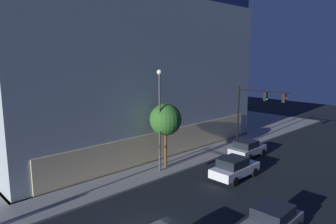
{
  "coord_description": "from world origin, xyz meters",
  "views": [
    {
      "loc": [
        -9.74,
        -11.97,
        9.78
      ],
      "look_at": [
        6.37,
        4.94,
        5.71
      ],
      "focal_mm": 33.04,
      "sensor_mm": 36.0,
      "label": 1
    }
  ],
  "objects_px": {
    "modern_building": "(89,61)",
    "car_silver": "(247,148)",
    "street_lamp_sidewalk": "(160,109)",
    "car_white": "(234,168)",
    "sidewalk_tree": "(166,120)",
    "car_grey": "(270,222)",
    "traffic_light_far_corner": "(256,105)"
  },
  "relations": [
    {
      "from": "sidewalk_tree",
      "to": "car_silver",
      "type": "relative_size",
      "value": 1.4
    },
    {
      "from": "street_lamp_sidewalk",
      "to": "car_silver",
      "type": "xyz_separation_m",
      "value": [
        9.25,
        -2.83,
        -4.7
      ]
    },
    {
      "from": "traffic_light_far_corner",
      "to": "car_white",
      "type": "bearing_deg",
      "value": -160.1
    },
    {
      "from": "modern_building",
      "to": "traffic_light_far_corner",
      "type": "xyz_separation_m",
      "value": [
        8.11,
        -19.09,
        -4.49
      ]
    },
    {
      "from": "car_grey",
      "to": "modern_building",
      "type": "bearing_deg",
      "value": 79.6
    },
    {
      "from": "modern_building",
      "to": "car_white",
      "type": "distance_m",
      "value": 23.45
    },
    {
      "from": "street_lamp_sidewalk",
      "to": "car_white",
      "type": "xyz_separation_m",
      "value": [
        3.54,
        -5.22,
        -4.66
      ]
    },
    {
      "from": "sidewalk_tree",
      "to": "traffic_light_far_corner",
      "type": "bearing_deg",
      "value": -15.97
    },
    {
      "from": "sidewalk_tree",
      "to": "car_grey",
      "type": "bearing_deg",
      "value": -105.19
    },
    {
      "from": "modern_building",
      "to": "car_white",
      "type": "height_order",
      "value": "modern_building"
    },
    {
      "from": "car_silver",
      "to": "traffic_light_far_corner",
      "type": "bearing_deg",
      "value": 10.56
    },
    {
      "from": "modern_building",
      "to": "traffic_light_far_corner",
      "type": "relative_size",
      "value": 4.3
    },
    {
      "from": "car_grey",
      "to": "car_silver",
      "type": "relative_size",
      "value": 1.12
    },
    {
      "from": "sidewalk_tree",
      "to": "car_grey",
      "type": "height_order",
      "value": "sidewalk_tree"
    },
    {
      "from": "car_silver",
      "to": "car_grey",
      "type": "bearing_deg",
      "value": -142.76
    },
    {
      "from": "modern_building",
      "to": "car_grey",
      "type": "xyz_separation_m",
      "value": [
        -5.16,
        -28.11,
        -8.61
      ]
    },
    {
      "from": "traffic_light_far_corner",
      "to": "sidewalk_tree",
      "type": "height_order",
      "value": "traffic_light_far_corner"
    },
    {
      "from": "car_grey",
      "to": "car_white",
      "type": "relative_size",
      "value": 1.0
    },
    {
      "from": "traffic_light_far_corner",
      "to": "car_silver",
      "type": "relative_size",
      "value": 1.65
    },
    {
      "from": "modern_building",
      "to": "car_silver",
      "type": "bearing_deg",
      "value": -72.13
    },
    {
      "from": "street_lamp_sidewalk",
      "to": "car_white",
      "type": "relative_size",
      "value": 1.9
    },
    {
      "from": "street_lamp_sidewalk",
      "to": "car_grey",
      "type": "distance_m",
      "value": 12.62
    },
    {
      "from": "sidewalk_tree",
      "to": "car_silver",
      "type": "distance_m",
      "value": 9.51
    },
    {
      "from": "street_lamp_sidewalk",
      "to": "sidewalk_tree",
      "type": "xyz_separation_m",
      "value": [
        1.05,
        0.39,
        -1.11
      ]
    },
    {
      "from": "car_grey",
      "to": "street_lamp_sidewalk",
      "type": "bearing_deg",
      "value": 79.29
    },
    {
      "from": "modern_building",
      "to": "car_silver",
      "type": "height_order",
      "value": "modern_building"
    },
    {
      "from": "modern_building",
      "to": "sidewalk_tree",
      "type": "distance_m",
      "value": 17.08
    },
    {
      "from": "traffic_light_far_corner",
      "to": "car_grey",
      "type": "distance_m",
      "value": 16.57
    },
    {
      "from": "traffic_light_far_corner",
      "to": "street_lamp_sidewalk",
      "type": "xyz_separation_m",
      "value": [
        -11.09,
        2.49,
        0.57
      ]
    },
    {
      "from": "car_grey",
      "to": "sidewalk_tree",
      "type": "bearing_deg",
      "value": 74.81
    },
    {
      "from": "street_lamp_sidewalk",
      "to": "modern_building",
      "type": "bearing_deg",
      "value": 79.81
    },
    {
      "from": "street_lamp_sidewalk",
      "to": "car_silver",
      "type": "height_order",
      "value": "street_lamp_sidewalk"
    }
  ]
}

